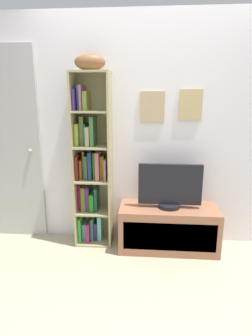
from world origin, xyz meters
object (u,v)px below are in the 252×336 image
at_px(door, 2,146).
at_px(bookshelf, 91,168).
at_px(tv_stand, 168,228).
at_px(football, 90,62).
at_px(television, 170,187).

bearing_deg(door, bookshelf, -4.94).
bearing_deg(tv_stand, football, 175.05).
bearing_deg(door, tv_stand, -5.80).
distance_m(bookshelf, television, 0.84).
bearing_deg(football, tv_stand, -4.95).
height_order(bookshelf, football, football).
relative_size(bookshelf, door, 0.87).
bearing_deg(tv_stand, door, 174.20).
distance_m(tv_stand, television, 0.45).
relative_size(bookshelf, football, 6.15).
relative_size(television, door, 0.31).
relative_size(football, door, 0.14).
bearing_deg(football, television, -4.86).
relative_size(bookshelf, tv_stand, 1.78).
bearing_deg(football, door, 173.54).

